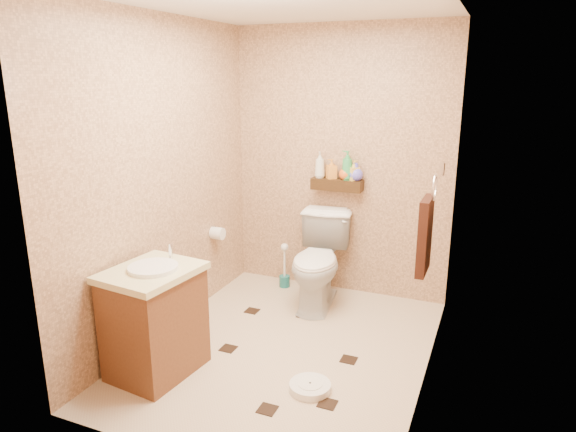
% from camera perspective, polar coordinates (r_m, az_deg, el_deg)
% --- Properties ---
extents(ground, '(2.50, 2.50, 0.00)m').
position_cam_1_polar(ground, '(3.93, -0.22, -14.55)').
color(ground, '#C9B393').
rests_on(ground, ground).
extents(wall_back, '(2.00, 0.04, 2.40)m').
position_cam_1_polar(wall_back, '(4.65, 5.82, 5.86)').
color(wall_back, tan).
rests_on(wall_back, ground).
extents(wall_front, '(2.00, 0.04, 2.40)m').
position_cam_1_polar(wall_front, '(2.43, -11.82, -3.21)').
color(wall_front, tan).
rests_on(wall_front, ground).
extents(wall_left, '(0.04, 2.50, 2.40)m').
position_cam_1_polar(wall_left, '(3.98, -13.63, 3.91)').
color(wall_left, tan).
rests_on(wall_left, ground).
extents(wall_right, '(0.04, 2.50, 2.40)m').
position_cam_1_polar(wall_right, '(3.25, 16.24, 1.18)').
color(wall_right, tan).
rests_on(wall_right, ground).
extents(ceiling, '(2.00, 2.50, 0.02)m').
position_cam_1_polar(ceiling, '(3.44, -0.26, 22.69)').
color(ceiling, silver).
rests_on(ceiling, wall_back).
extents(wall_shelf, '(0.46, 0.14, 0.10)m').
position_cam_1_polar(wall_shelf, '(4.61, 5.46, 3.50)').
color(wall_shelf, '#38230F').
rests_on(wall_shelf, wall_back).
extents(floor_accents, '(1.12, 1.38, 0.01)m').
position_cam_1_polar(floor_accents, '(3.88, -0.17, -14.95)').
color(floor_accents, black).
rests_on(floor_accents, ground).
extents(toilet, '(0.54, 0.84, 0.80)m').
position_cam_1_polar(toilet, '(4.48, 3.44, -5.05)').
color(toilet, white).
rests_on(toilet, ground).
extents(vanity, '(0.57, 0.66, 0.86)m').
position_cam_1_polar(vanity, '(3.61, -14.58, -11.08)').
color(vanity, brown).
rests_on(vanity, ground).
extents(bathroom_scale, '(0.35, 0.35, 0.05)m').
position_cam_1_polar(bathroom_scale, '(3.48, 2.47, -18.43)').
color(bathroom_scale, white).
rests_on(bathroom_scale, ground).
extents(toilet_brush, '(0.10, 0.10, 0.44)m').
position_cam_1_polar(toilet_brush, '(4.92, -0.39, -6.20)').
color(toilet_brush, '#196567').
rests_on(toilet_brush, ground).
extents(towel_ring, '(0.12, 0.30, 0.76)m').
position_cam_1_polar(towel_ring, '(3.56, 15.05, -1.75)').
color(towel_ring, silver).
rests_on(towel_ring, wall_right).
extents(toilet_paper, '(0.12, 0.11, 0.12)m').
position_cam_1_polar(toilet_paper, '(4.62, -7.84, -1.91)').
color(toilet_paper, white).
rests_on(toilet_paper, wall_left).
extents(bottle_a, '(0.13, 0.13, 0.24)m').
position_cam_1_polar(bottle_a, '(4.63, 3.56, 5.71)').
color(bottle_a, silver).
rests_on(bottle_a, wall_shelf).
extents(bottle_b, '(0.11, 0.11, 0.18)m').
position_cam_1_polar(bottle_b, '(4.60, 4.86, 5.25)').
color(bottle_b, orange).
rests_on(bottle_b, wall_shelf).
extents(bottle_c, '(0.16, 0.16, 0.15)m').
position_cam_1_polar(bottle_c, '(4.56, 6.39, 4.93)').
color(bottle_c, orange).
rests_on(bottle_c, wall_shelf).
extents(bottle_d, '(0.11, 0.11, 0.26)m').
position_cam_1_polar(bottle_d, '(4.55, 6.61, 5.62)').
color(bottle_d, '#329651').
rests_on(bottle_d, wall_shelf).
extents(bottle_e, '(0.11, 0.11, 0.18)m').
position_cam_1_polar(bottle_e, '(4.54, 7.32, 5.05)').
color(bottle_e, gold).
rests_on(bottle_e, wall_shelf).
extents(bottle_f, '(0.14, 0.14, 0.15)m').
position_cam_1_polar(bottle_f, '(4.54, 7.59, 4.89)').
color(bottle_f, '#5B57D9').
rests_on(bottle_f, wall_shelf).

